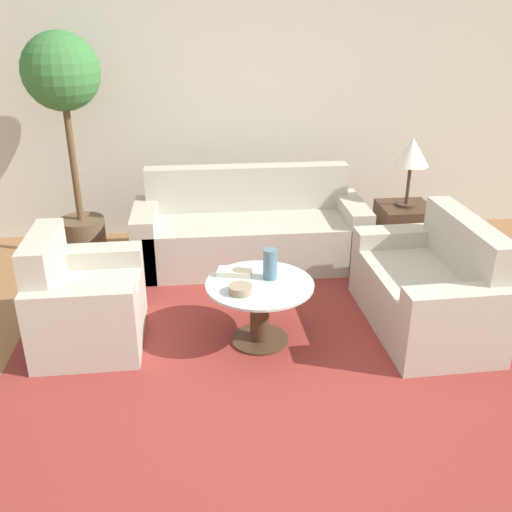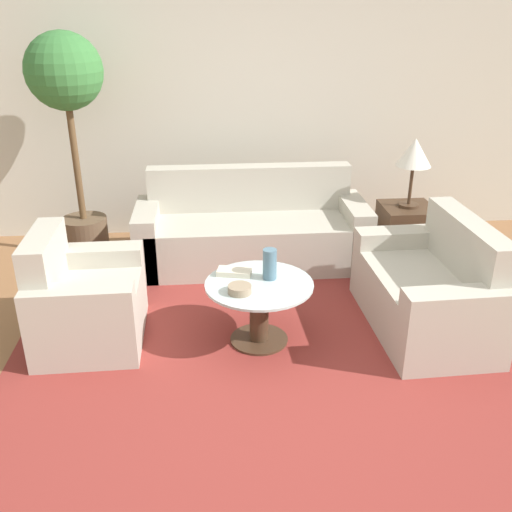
# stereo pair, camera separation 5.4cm
# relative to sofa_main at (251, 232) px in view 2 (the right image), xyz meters

# --- Properties ---
(ground_plane) EXTENTS (14.00, 14.00, 0.00)m
(ground_plane) POSITION_rel_sofa_main_xyz_m (-0.01, -2.00, -0.28)
(ground_plane) COLOR #8E603D
(wall_back) EXTENTS (10.00, 0.06, 2.60)m
(wall_back) POSITION_rel_sofa_main_xyz_m (-0.01, 0.84, 1.02)
(wall_back) COLOR beige
(wall_back) RESTS_ON ground_plane
(rug) EXTENTS (3.42, 3.61, 0.01)m
(rug) POSITION_rel_sofa_main_xyz_m (-0.06, -1.38, -0.28)
(rug) COLOR maroon
(rug) RESTS_ON ground_plane
(sofa_main) EXTENTS (2.06, 0.77, 0.84)m
(sofa_main) POSITION_rel_sofa_main_xyz_m (0.00, 0.00, 0.00)
(sofa_main) COLOR #B2AD9E
(sofa_main) RESTS_ON ground_plane
(armchair) EXTENTS (0.72, 0.87, 0.81)m
(armchair) POSITION_rel_sofa_main_xyz_m (-1.29, -1.24, -0.00)
(armchair) COLOR #B2AD9E
(armchair) RESTS_ON ground_plane
(loveseat) EXTENTS (0.77, 1.28, 0.83)m
(loveseat) POSITION_rel_sofa_main_xyz_m (1.22, -1.29, -0.00)
(loveseat) COLOR #B2AD9E
(loveseat) RESTS_ON ground_plane
(coffee_table) EXTENTS (0.75, 0.75, 0.46)m
(coffee_table) POSITION_rel_sofa_main_xyz_m (-0.06, -1.38, 0.01)
(coffee_table) COLOR #422D1E
(coffee_table) RESTS_ON ground_plane
(side_table) EXTENTS (0.46, 0.46, 0.52)m
(side_table) POSITION_rel_sofa_main_xyz_m (1.42, -0.09, -0.02)
(side_table) COLOR #422D1E
(side_table) RESTS_ON ground_plane
(table_lamp) EXTENTS (0.31, 0.31, 0.62)m
(table_lamp) POSITION_rel_sofa_main_xyz_m (1.42, -0.09, 0.71)
(table_lamp) COLOR #422D1E
(table_lamp) RESTS_ON side_table
(potted_plant) EXTENTS (0.65, 0.65, 2.01)m
(potted_plant) POSITION_rel_sofa_main_xyz_m (-1.55, 0.27, 1.11)
(potted_plant) COLOR brown
(potted_plant) RESTS_ON ground_plane
(vase) EXTENTS (0.10, 0.10, 0.22)m
(vase) POSITION_rel_sofa_main_xyz_m (0.02, -1.31, 0.29)
(vase) COLOR slate
(vase) RESTS_ON coffee_table
(bowl) EXTENTS (0.16, 0.16, 0.05)m
(bowl) POSITION_rel_sofa_main_xyz_m (-0.20, -1.51, 0.20)
(bowl) COLOR gray
(bowl) RESTS_ON coffee_table
(book_stack) EXTENTS (0.26, 0.17, 0.04)m
(book_stack) POSITION_rel_sofa_main_xyz_m (-0.22, -1.23, 0.20)
(book_stack) COLOR beige
(book_stack) RESTS_ON coffee_table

